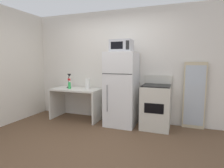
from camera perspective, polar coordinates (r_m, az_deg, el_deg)
The scene contains 10 objects.
ground_plane at distance 3.23m, azimuth -8.79°, elevation -18.87°, with size 12.00×12.00×0.00m, color brown.
wall_back_white at distance 4.47m, azimuth 1.55°, elevation 5.64°, with size 5.00×0.10×2.60m, color silver.
desk at distance 4.60m, azimuth -10.90°, elevation -4.16°, with size 1.20×0.62×0.75m.
desk_lamp at distance 4.70m, azimuth -13.15°, elevation 1.74°, with size 0.14×0.12×0.35m.
spray_bottle at distance 4.54m, azimuth -13.07°, elevation -0.23°, with size 0.06×0.06×0.25m.
paper_towel_roll at distance 4.49m, azimuth -7.60°, elevation 0.08°, with size 0.11×0.11×0.24m, color white.
refrigerator at distance 4.06m, azimuth 2.96°, elevation -1.55°, with size 0.65×0.68×1.61m.
microwave at distance 4.01m, azimuth 2.96°, elevation 11.71°, with size 0.46×0.35×0.26m.
oven_range at distance 4.01m, azimuth 13.40°, elevation -6.77°, with size 0.59×0.61×1.10m.
leaning_mirror at distance 4.19m, azimuth 24.17°, elevation -3.32°, with size 0.44×0.03×1.40m.
Camera 1 is at (1.43, -2.53, 1.41)m, focal length 29.49 mm.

